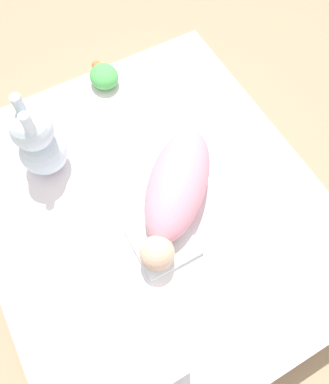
# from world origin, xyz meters

# --- Properties ---
(ground_plane) EXTENTS (12.00, 12.00, 0.00)m
(ground_plane) POSITION_xyz_m (0.00, 0.00, 0.00)
(ground_plane) COLOR #9E8466
(bed_mattress) EXTENTS (1.26, 1.09, 0.19)m
(bed_mattress) POSITION_xyz_m (0.00, 0.00, 0.09)
(bed_mattress) COLOR white
(bed_mattress) RESTS_ON ground_plane
(burp_cloth) EXTENTS (0.19, 0.19, 0.02)m
(burp_cloth) POSITION_xyz_m (-0.13, 0.03, 0.20)
(burp_cloth) COLOR white
(burp_cloth) RESTS_ON bed_mattress
(swaddled_baby) EXTENTS (0.44, 0.43, 0.16)m
(swaddled_baby) POSITION_xyz_m (-0.02, -0.08, 0.27)
(swaddled_baby) COLOR pink
(swaddled_baby) RESTS_ON bed_mattress
(pillow) EXTENTS (0.39, 0.37, 0.08)m
(pillow) POSITION_xyz_m (-0.30, 0.33, 0.23)
(pillow) COLOR white
(pillow) RESTS_ON bed_mattress
(bunny_plush) EXTENTS (0.16, 0.16, 0.32)m
(bunny_plush) POSITION_xyz_m (0.31, 0.24, 0.32)
(bunny_plush) COLOR silver
(bunny_plush) RESTS_ON bed_mattress
(turtle_plush) EXTENTS (0.15, 0.11, 0.07)m
(turtle_plush) POSITION_xyz_m (0.55, -0.08, 0.23)
(turtle_plush) COLOR #51B756
(turtle_plush) RESTS_ON bed_mattress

